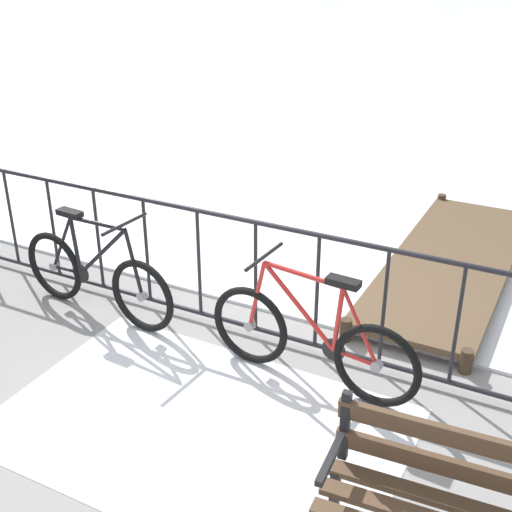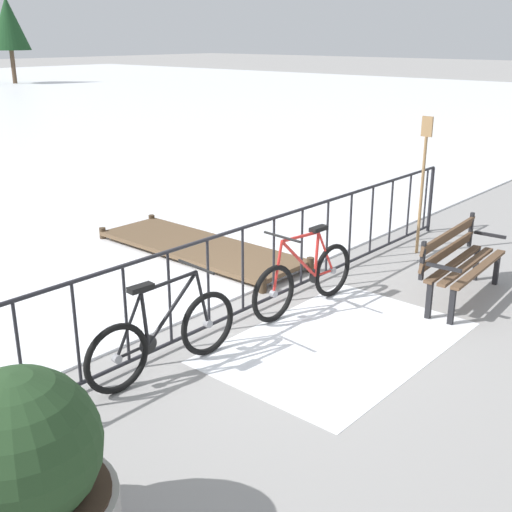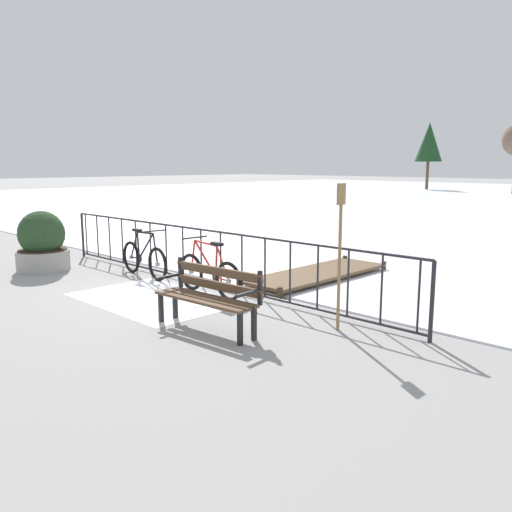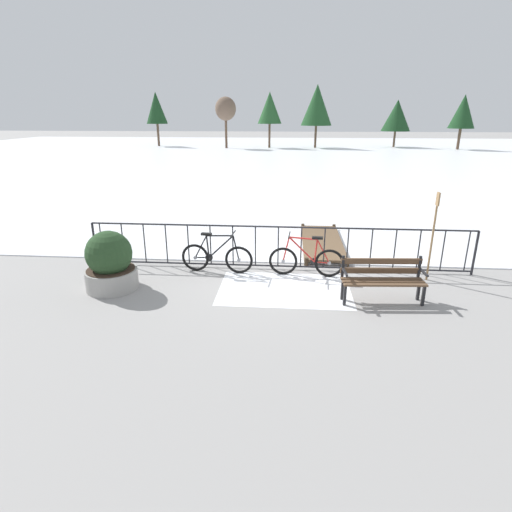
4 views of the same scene
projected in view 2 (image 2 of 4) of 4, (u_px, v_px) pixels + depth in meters
The scene contains 10 objects.
ground_plane at pixel (243, 316), 7.34m from camera, with size 160.00×160.00×0.00m, color gray.
snow_patch at pixel (340, 342), 6.72m from camera, with size 2.78×1.84×0.01m, color white.
railing_fence at pixel (243, 270), 7.16m from camera, with size 9.06×0.06×1.07m.
bicycle_near_railing at pixel (305, 278), 7.45m from camera, with size 1.71×0.52×0.97m.
bicycle_second at pixel (165, 336), 6.02m from camera, with size 1.71×0.52×0.97m.
park_bench at pixel (459, 259), 7.68m from camera, with size 1.63×0.59×0.89m.
planter_with_shrub at pixel (24, 478), 3.77m from camera, with size 1.08×1.08×1.27m.
oar_upright at pixel (423, 177), 9.12m from camera, with size 0.04×0.16×1.98m.
wooden_dock at pixel (199, 247), 9.35m from camera, with size 1.10×3.39×0.20m.
tree_extra at pixel (8, 24), 41.05m from camera, with size 2.54×2.54×5.37m.
Camera 2 is at (-4.96, -4.53, 3.04)m, focal length 45.20 mm.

